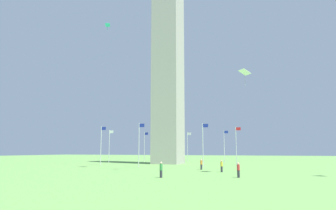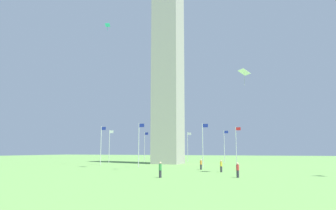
{
  "view_description": "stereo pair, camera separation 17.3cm",
  "coord_description": "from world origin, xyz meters",
  "px_view_note": "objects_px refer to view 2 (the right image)",
  "views": [
    {
      "loc": [
        25.04,
        -67.8,
        2.97
      ],
      "look_at": [
        0.0,
        0.0,
        13.43
      ],
      "focal_mm": 33.72,
      "sensor_mm": 36.0,
      "label": 1
    },
    {
      "loc": [
        25.21,
        -67.74,
        2.97
      ],
      "look_at": [
        0.0,
        0.0,
        13.43
      ],
      "focal_mm": 33.72,
      "sensor_mm": 36.0,
      "label": 2
    }
  ],
  "objects_px": {
    "flagpole_n": "(236,144)",
    "person_yellow_shirt": "(221,166)",
    "flagpole_w": "(139,143)",
    "person_red_shirt": "(238,170)",
    "kite_white_diamond": "(244,72)",
    "flagpole_ne": "(224,145)",
    "kite_cyan_diamond": "(108,25)",
    "flagpole_e": "(188,145)",
    "flagpole_s": "(109,145)",
    "flagpole_nw": "(203,143)",
    "obelisk_monument": "(168,45)",
    "person_orange_shirt": "(201,164)",
    "flagpole_se": "(145,145)",
    "person_green_shirt": "(160,170)",
    "flagpole_sw": "(101,144)"
  },
  "relations": [
    {
      "from": "flagpole_ne",
      "to": "flagpole_e",
      "type": "bearing_deg",
      "value": 157.5
    },
    {
      "from": "person_orange_shirt",
      "to": "person_green_shirt",
      "type": "relative_size",
      "value": 0.95
    },
    {
      "from": "flagpole_ne",
      "to": "person_orange_shirt",
      "type": "distance_m",
      "value": 29.89
    },
    {
      "from": "flagpole_ne",
      "to": "person_red_shirt",
      "type": "height_order",
      "value": "flagpole_ne"
    },
    {
      "from": "person_orange_shirt",
      "to": "flagpole_sw",
      "type": "bearing_deg",
      "value": 43.43
    },
    {
      "from": "flagpole_se",
      "to": "person_green_shirt",
      "type": "relative_size",
      "value": 4.61
    },
    {
      "from": "kite_cyan_diamond",
      "to": "person_red_shirt",
      "type": "bearing_deg",
      "value": -32.55
    },
    {
      "from": "flagpole_e",
      "to": "flagpole_se",
      "type": "bearing_deg",
      "value": -157.5
    },
    {
      "from": "flagpole_nw",
      "to": "person_orange_shirt",
      "type": "bearing_deg",
      "value": -78.48
    },
    {
      "from": "flagpole_n",
      "to": "flagpole_e",
      "type": "xyz_separation_m",
      "value": [
        -15.33,
        15.33,
        0.0
      ]
    },
    {
      "from": "flagpole_sw",
      "to": "person_green_shirt",
      "type": "distance_m",
      "value": 33.24
    },
    {
      "from": "person_orange_shirt",
      "to": "kite_cyan_diamond",
      "type": "bearing_deg",
      "value": 48.23
    },
    {
      "from": "obelisk_monument",
      "to": "person_orange_shirt",
      "type": "bearing_deg",
      "value": -56.32
    },
    {
      "from": "flagpole_nw",
      "to": "kite_cyan_diamond",
      "type": "height_order",
      "value": "kite_cyan_diamond"
    },
    {
      "from": "flagpole_se",
      "to": "person_orange_shirt",
      "type": "distance_m",
      "value": 37.86
    },
    {
      "from": "flagpole_sw",
      "to": "flagpole_nw",
      "type": "distance_m",
      "value": 21.68
    },
    {
      "from": "flagpole_e",
      "to": "person_green_shirt",
      "type": "distance_m",
      "value": 51.63
    },
    {
      "from": "obelisk_monument",
      "to": "flagpole_e",
      "type": "relative_size",
      "value": 6.97
    },
    {
      "from": "flagpole_s",
      "to": "flagpole_nw",
      "type": "relative_size",
      "value": 1.0
    },
    {
      "from": "flagpole_e",
      "to": "flagpole_nw",
      "type": "bearing_deg",
      "value": -67.5
    },
    {
      "from": "flagpole_n",
      "to": "flagpole_w",
      "type": "xyz_separation_m",
      "value": [
        -15.33,
        -15.33,
        0.0
      ]
    },
    {
      "from": "person_green_shirt",
      "to": "kite_cyan_diamond",
      "type": "bearing_deg",
      "value": 23.92
    },
    {
      "from": "person_yellow_shirt",
      "to": "person_orange_shirt",
      "type": "height_order",
      "value": "same"
    },
    {
      "from": "obelisk_monument",
      "to": "flagpole_n",
      "type": "xyz_separation_m",
      "value": [
        15.39,
        0.0,
        -23.44
      ]
    },
    {
      "from": "flagpole_s",
      "to": "kite_white_diamond",
      "type": "xyz_separation_m",
      "value": [
        35.66,
        -25.26,
        9.04
      ]
    },
    {
      "from": "flagpole_ne",
      "to": "flagpole_w",
      "type": "relative_size",
      "value": 1.0
    },
    {
      "from": "flagpole_ne",
      "to": "flagpole_s",
      "type": "xyz_separation_m",
      "value": [
        -26.18,
        -10.84,
        0.0
      ]
    },
    {
      "from": "flagpole_se",
      "to": "flagpole_nw",
      "type": "xyz_separation_m",
      "value": [
        21.68,
        -21.68,
        0.0
      ]
    },
    {
      "from": "flagpole_nw",
      "to": "kite_white_diamond",
      "type": "relative_size",
      "value": 3.68
    },
    {
      "from": "flagpole_n",
      "to": "flagpole_s",
      "type": "height_order",
      "value": "same"
    },
    {
      "from": "flagpole_se",
      "to": "flagpole_s",
      "type": "bearing_deg",
      "value": -112.5
    },
    {
      "from": "kite_white_diamond",
      "to": "flagpole_ne",
      "type": "bearing_deg",
      "value": 104.72
    },
    {
      "from": "flagpole_w",
      "to": "flagpole_nw",
      "type": "relative_size",
      "value": 1.0
    },
    {
      "from": "person_red_shirt",
      "to": "flagpole_w",
      "type": "bearing_deg",
      "value": 3.64
    },
    {
      "from": "flagpole_e",
      "to": "flagpole_s",
      "type": "distance_m",
      "value": 21.68
    },
    {
      "from": "flagpole_n",
      "to": "flagpole_sw",
      "type": "bearing_deg",
      "value": -157.5
    },
    {
      "from": "flagpole_e",
      "to": "person_yellow_shirt",
      "type": "relative_size",
      "value": 4.87
    },
    {
      "from": "person_orange_shirt",
      "to": "person_green_shirt",
      "type": "bearing_deg",
      "value": 150.47
    },
    {
      "from": "flagpole_sw",
      "to": "person_orange_shirt",
      "type": "relative_size",
      "value": 4.87
    },
    {
      "from": "flagpole_nw",
      "to": "person_red_shirt",
      "type": "bearing_deg",
      "value": -66.35
    },
    {
      "from": "person_yellow_shirt",
      "to": "person_green_shirt",
      "type": "bearing_deg",
      "value": 154.56
    },
    {
      "from": "flagpole_s",
      "to": "flagpole_w",
      "type": "xyz_separation_m",
      "value": [
        15.33,
        -15.33,
        0.0
      ]
    },
    {
      "from": "flagpole_e",
      "to": "flagpole_s",
      "type": "relative_size",
      "value": 1.0
    },
    {
      "from": "flagpole_ne",
      "to": "kite_white_diamond",
      "type": "relative_size",
      "value": 3.68
    },
    {
      "from": "flagpole_n",
      "to": "person_yellow_shirt",
      "type": "height_order",
      "value": "flagpole_n"
    },
    {
      "from": "flagpole_n",
      "to": "person_red_shirt",
      "type": "height_order",
      "value": "flagpole_n"
    },
    {
      "from": "person_red_shirt",
      "to": "kite_white_diamond",
      "type": "height_order",
      "value": "kite_white_diamond"
    },
    {
      "from": "flagpole_se",
      "to": "person_orange_shirt",
      "type": "height_order",
      "value": "flagpole_se"
    },
    {
      "from": "obelisk_monument",
      "to": "kite_white_diamond",
      "type": "relative_size",
      "value": 25.64
    },
    {
      "from": "flagpole_w",
      "to": "person_orange_shirt",
      "type": "xyz_separation_m",
      "value": [
        12.46,
        -3.45,
        -3.57
      ]
    }
  ]
}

